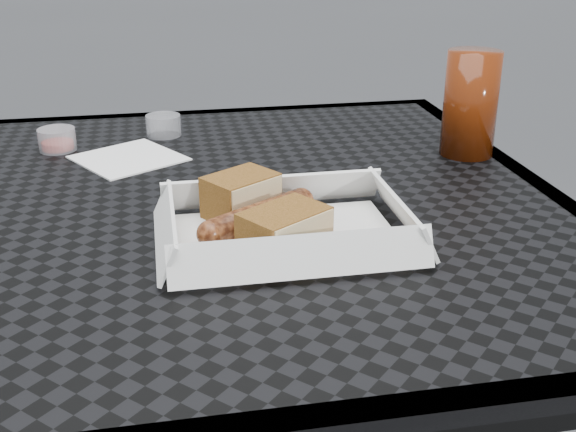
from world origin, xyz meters
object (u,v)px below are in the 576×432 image
(patio_table, at_px, (218,260))
(drink_glass, at_px, (470,104))
(food_tray, at_px, (286,238))
(bratwurst, at_px, (258,216))

(patio_table, height_order, drink_glass, drink_glass)
(food_tray, height_order, drink_glass, drink_glass)
(food_tray, distance_m, drink_glass, 0.37)
(patio_table, distance_m, drink_glass, 0.39)
(food_tray, xyz_separation_m, drink_glass, (0.29, 0.22, 0.07))
(food_tray, bearing_deg, patio_table, 116.68)
(patio_table, distance_m, food_tray, 0.15)
(patio_table, relative_size, bratwurst, 6.17)
(patio_table, xyz_separation_m, drink_glass, (0.35, 0.10, 0.14))
(patio_table, distance_m, bratwurst, 0.14)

